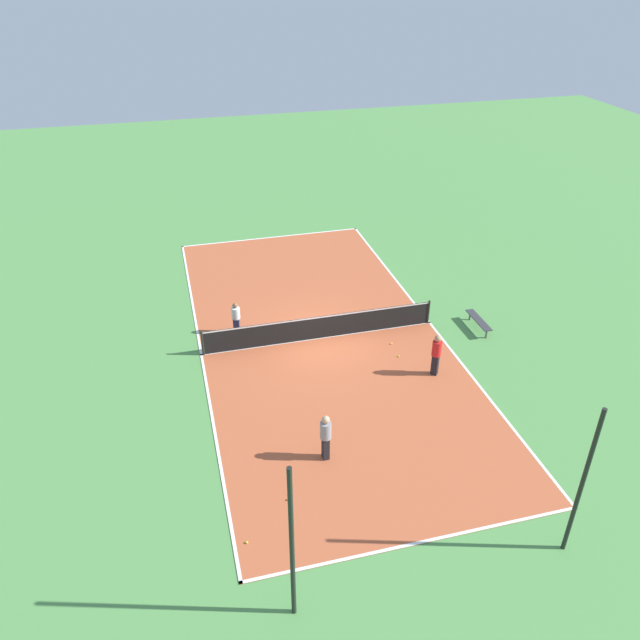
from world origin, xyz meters
The scene contains 13 objects.
ground_plane centered at (0.00, 0.00, 0.00)m, with size 80.00×80.00×0.00m, color #518E47.
court_surface centered at (0.00, 0.00, 0.01)m, with size 9.98×21.67×0.02m.
tennis_net centered at (0.00, 0.00, 0.58)m, with size 9.78×0.10×1.09m.
bench centered at (-6.76, 0.97, 0.39)m, with size 0.36×1.82×0.45m.
player_baseline_gray centered at (1.62, 6.92, 1.00)m, with size 0.38×0.38×1.70m.
player_near_white centered at (3.31, -1.28, 0.83)m, with size 0.46×0.46×1.44m.
player_coach_red centered at (-3.60, 3.57, 1.02)m, with size 0.51×0.51×1.74m.
tennis_ball_right_alley centered at (3.17, 8.37, 0.06)m, with size 0.07×0.07×0.07m, color #CCE033.
tennis_ball_near_net centered at (4.60, 9.60, 0.06)m, with size 0.07×0.07×0.07m, color #CCE033.
tennis_ball_left_sideline centered at (-2.71, 2.16, 0.06)m, with size 0.07×0.07×0.07m, color #CCE033.
tennis_ball_midcourt centered at (-2.73, 1.21, 0.06)m, with size 0.07×0.07×0.07m, color #CCE033.
fence_post_back_left centered at (-3.78, 11.93, 2.44)m, with size 0.12×0.12×4.89m.
fence_post_back_right centered at (3.78, 11.93, 2.44)m, with size 0.12×0.12×4.89m.
Camera 1 is at (5.55, 21.25, 14.22)m, focal length 35.00 mm.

